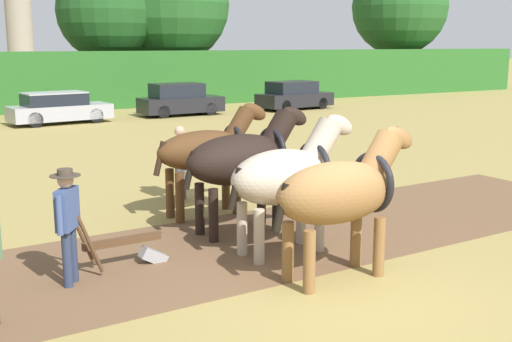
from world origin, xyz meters
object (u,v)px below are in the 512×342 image
(tree_center, at_px, (170,4))
(draft_horse_lead_left, at_px, (341,192))
(farmer_at_plow, at_px, (68,217))
(draft_horse_trail_right, at_px, (208,150))
(farmer_beside_team, at_px, (180,157))
(parked_car_center_right, at_px, (180,100))
(tree_center_right, at_px, (400,7))
(plow, at_px, (130,248))
(draft_horse_trail_left, at_px, (243,159))
(draft_horse_lead_right, at_px, (287,175))
(tree_center_left, at_px, (107,11))
(parked_car_center, at_px, (58,108))
(parked_car_right, at_px, (294,96))

(tree_center, relative_size, draft_horse_lead_left, 3.55)
(tree_center, height_order, farmer_at_plow, tree_center)
(draft_horse_trail_right, height_order, farmer_beside_team, draft_horse_trail_right)
(tree_center, height_order, parked_car_center_right, tree_center)
(farmer_beside_team, bearing_deg, tree_center, 118.53)
(tree_center, relative_size, tree_center_right, 0.99)
(draft_horse_lead_left, relative_size, plow, 1.75)
(draft_horse_trail_left, relative_size, draft_horse_trail_right, 1.03)
(draft_horse_lead_left, height_order, draft_horse_lead_right, draft_horse_lead_right)
(parked_car_center_right, bearing_deg, tree_center_right, 18.94)
(tree_center, xyz_separation_m, draft_horse_trail_right, (-9.81, -26.63, -4.55))
(tree_center_left, relative_size, parked_car_center_right, 2.02)
(tree_center_left, height_order, draft_horse_lead_left, tree_center_left)
(plow, bearing_deg, tree_center_left, 71.24)
(plow, bearing_deg, draft_horse_trail_left, 15.71)
(draft_horse_trail_right, xyz_separation_m, farmer_beside_team, (-0.02, 1.48, -0.37))
(tree_center_left, distance_m, draft_horse_lead_left, 31.58)
(draft_horse_trail_left, xyz_separation_m, parked_car_center, (0.64, 18.87, -0.73))
(tree_center_right, bearing_deg, draft_horse_lead_right, -133.90)
(tree_center_left, relative_size, farmer_at_plow, 4.74)
(draft_horse_lead_left, xyz_separation_m, farmer_beside_team, (-0.22, 5.81, -0.35))
(draft_horse_lead_left, distance_m, parked_car_right, 25.56)
(draft_horse_trail_right, bearing_deg, farmer_at_plow, -146.03)
(plow, distance_m, parked_car_right, 25.39)
(tree_center_left, bearing_deg, tree_center, 2.03)
(farmer_beside_team, bearing_deg, draft_horse_lead_right, -38.06)
(tree_center, relative_size, draft_horse_lead_right, 3.68)
(draft_horse_trail_left, bearing_deg, parked_car_center, 85.28)
(farmer_beside_team, bearing_deg, draft_horse_lead_left, -37.94)
(tree_center_left, xyz_separation_m, farmer_at_plow, (-9.28, -29.10, -4.38))
(parked_car_center_right, distance_m, parked_car_right, 6.58)
(tree_center_left, relative_size, draft_horse_trail_left, 3.03)
(tree_center, bearing_deg, draft_horse_lead_left, -107.24)
(farmer_at_plow, xyz_separation_m, parked_car_right, (16.81, 20.22, -0.32))
(farmer_beside_team, bearing_deg, draft_horse_trail_right, -39.42)
(parked_car_center, bearing_deg, draft_horse_lead_left, -98.11)
(draft_horse_trail_left, xyz_separation_m, draft_horse_trail_right, (-0.06, 1.44, -0.04))
(plow, bearing_deg, farmer_at_plow, -165.42)
(draft_horse_trail_right, height_order, parked_car_center, draft_horse_trail_right)
(draft_horse_lead_left, relative_size, draft_horse_lead_right, 1.04)
(tree_center_left, distance_m, parked_car_center_right, 9.85)
(draft_horse_trail_left, relative_size, parked_car_right, 0.63)
(parked_car_center, bearing_deg, plow, -105.93)
(plow, relative_size, parked_car_center, 0.34)
(tree_center, relative_size, farmer_beside_team, 5.60)
(draft_horse_lead_right, height_order, farmer_beside_team, draft_horse_lead_right)
(draft_horse_trail_left, bearing_deg, tree_center_left, 75.66)
(tree_center_left, xyz_separation_m, draft_horse_lead_right, (-5.64, -29.37, -4.07))
(draft_horse_lead_right, bearing_deg, parked_car_center, 85.64)
(draft_horse_trail_left, height_order, farmer_beside_team, draft_horse_trail_left)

